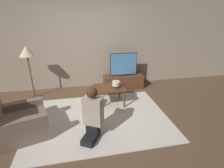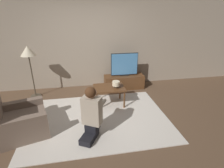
# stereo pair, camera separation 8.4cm
# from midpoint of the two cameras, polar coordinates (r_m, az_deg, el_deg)

# --- Properties ---
(ground_plane) EXTENTS (10.00, 10.00, 0.00)m
(ground_plane) POSITION_cam_midpoint_polar(r_m,az_deg,el_deg) (3.92, -4.80, -11.20)
(ground_plane) COLOR brown
(wall_back) EXTENTS (10.00, 0.06, 2.60)m
(wall_back) POSITION_cam_midpoint_polar(r_m,az_deg,el_deg) (5.25, -7.95, 12.85)
(wall_back) COLOR tan
(wall_back) RESTS_ON ground_plane
(rug) EXTENTS (2.98, 2.18, 0.02)m
(rug) POSITION_cam_midpoint_polar(r_m,az_deg,el_deg) (3.92, -4.80, -11.11)
(rug) COLOR silver
(rug) RESTS_ON ground_plane
(tv_stand) EXTENTS (1.17, 0.40, 0.41)m
(tv_stand) POSITION_cam_midpoint_polar(r_m,az_deg,el_deg) (5.30, 3.21, 0.74)
(tv_stand) COLOR brown
(tv_stand) RESTS_ON ground_plane
(tv) EXTENTS (0.80, 0.08, 0.68)m
(tv) POSITION_cam_midpoint_polar(r_m,az_deg,el_deg) (5.12, 3.33, 6.41)
(tv) COLOR black
(tv) RESTS_ON tv_stand
(coffee_table) EXTENTS (0.74, 0.56, 0.48)m
(coffee_table) POSITION_cam_midpoint_polar(r_m,az_deg,el_deg) (4.26, -1.56, -1.71)
(coffee_table) COLOR brown
(coffee_table) RESTS_ON ground_plane
(floor_lamp) EXTENTS (0.37, 0.37, 1.39)m
(floor_lamp) POSITION_cam_midpoint_polar(r_m,az_deg,el_deg) (4.90, -26.44, 8.45)
(floor_lamp) COLOR #4C4233
(floor_lamp) RESTS_ON ground_plane
(armchair) EXTENTS (1.08, 1.03, 0.90)m
(armchair) POSITION_cam_midpoint_polar(r_m,az_deg,el_deg) (3.74, -28.80, -11.09)
(armchair) COLOR #7A6656
(armchair) RESTS_ON ground_plane
(person_kneeling) EXTENTS (0.58, 0.79, 0.99)m
(person_kneeling) POSITION_cam_midpoint_polar(r_m,az_deg,el_deg) (3.19, -7.01, -9.20)
(person_kneeling) COLOR black
(person_kneeling) RESTS_ON rug
(table_lamp) EXTENTS (0.18, 0.18, 0.17)m
(table_lamp) POSITION_cam_midpoint_polar(r_m,az_deg,el_deg) (4.15, 0.73, 0.04)
(table_lamp) COLOR #4C3823
(table_lamp) RESTS_ON coffee_table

